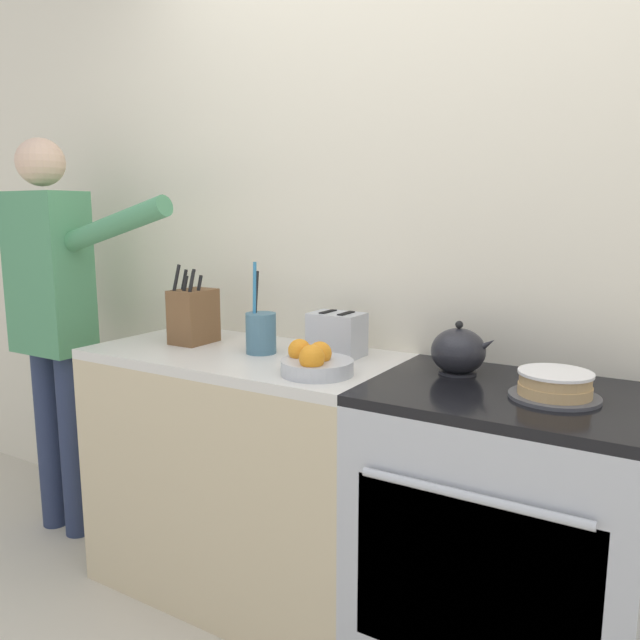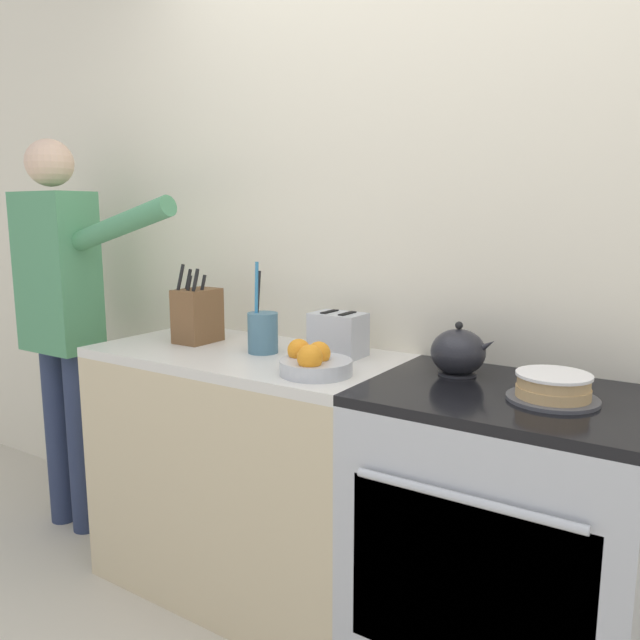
{
  "view_description": "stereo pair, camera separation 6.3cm",
  "coord_description": "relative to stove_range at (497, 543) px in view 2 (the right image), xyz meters",
  "views": [
    {
      "loc": [
        0.71,
        -1.42,
        1.4
      ],
      "look_at": [
        -0.32,
        0.26,
        1.06
      ],
      "focal_mm": 35.0,
      "sensor_mm": 36.0,
      "label": 1
    },
    {
      "loc": [
        0.76,
        -1.39,
        1.4
      ],
      "look_at": [
        -0.32,
        0.26,
        1.06
      ],
      "focal_mm": 35.0,
      "sensor_mm": 36.0,
      "label": 2
    }
  ],
  "objects": [
    {
      "name": "wall_back",
      "position": [
        -0.28,
        0.31,
        0.84
      ],
      "size": [
        8.0,
        0.04,
        2.6
      ],
      "color": "silver",
      "rests_on": "ground_plane"
    },
    {
      "name": "counter_cabinet",
      "position": [
        -0.94,
        0.0,
        -0.0
      ],
      "size": [
        1.11,
        0.58,
        0.91
      ],
      "color": "beige",
      "rests_on": "ground_plane"
    },
    {
      "name": "stove_range",
      "position": [
        0.0,
        0.0,
        0.0
      ],
      "size": [
        0.77,
        0.62,
        0.91
      ],
      "color": "#B7BABF",
      "rests_on": "ground_plane"
    },
    {
      "name": "layer_cake",
      "position": [
        0.13,
        -0.01,
        0.49
      ],
      "size": [
        0.24,
        0.24,
        0.07
      ],
      "color": "#4C4C51",
      "rests_on": "stove_range"
    },
    {
      "name": "tea_kettle",
      "position": [
        -0.18,
        0.11,
        0.52
      ],
      "size": [
        0.2,
        0.17,
        0.17
      ],
      "color": "#232328",
      "rests_on": "stove_range"
    },
    {
      "name": "knife_block",
      "position": [
        -1.19,
        0.03,
        0.56
      ],
      "size": [
        0.12,
        0.17,
        0.3
      ],
      "color": "brown",
      "rests_on": "counter_cabinet"
    },
    {
      "name": "utensil_crock",
      "position": [
        -0.87,
        0.02,
        0.53
      ],
      "size": [
        0.11,
        0.11,
        0.32
      ],
      "color": "#477084",
      "rests_on": "counter_cabinet"
    },
    {
      "name": "fruit_bowl",
      "position": [
        -0.55,
        -0.13,
        0.49
      ],
      "size": [
        0.23,
        0.23,
        0.11
      ],
      "color": "#B7BABF",
      "rests_on": "counter_cabinet"
    },
    {
      "name": "toaster",
      "position": [
        -0.62,
        0.12,
        0.53
      ],
      "size": [
        0.2,
        0.13,
        0.15
      ],
      "color": "#B7BABF",
      "rests_on": "counter_cabinet"
    },
    {
      "name": "person_baker",
      "position": [
        -1.89,
        -0.08,
        0.57
      ],
      "size": [
        0.95,
        0.2,
        1.7
      ],
      "rotation": [
        0.0,
        0.0,
        -0.03
      ],
      "color": "#283351",
      "rests_on": "ground_plane"
    }
  ]
}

